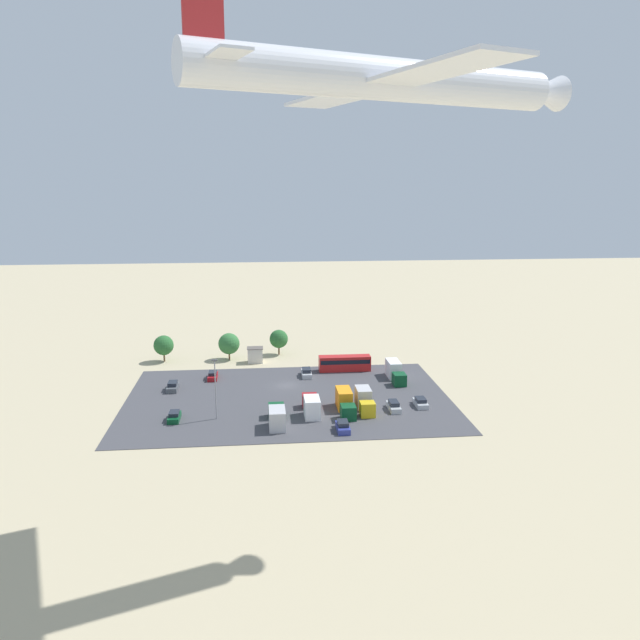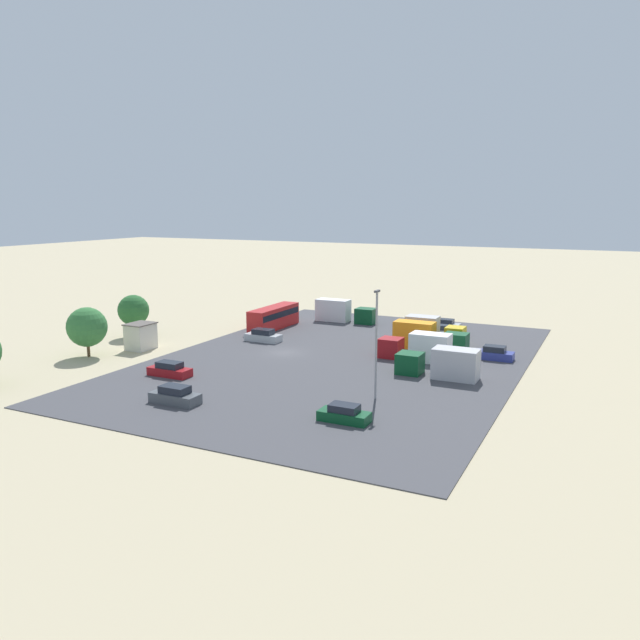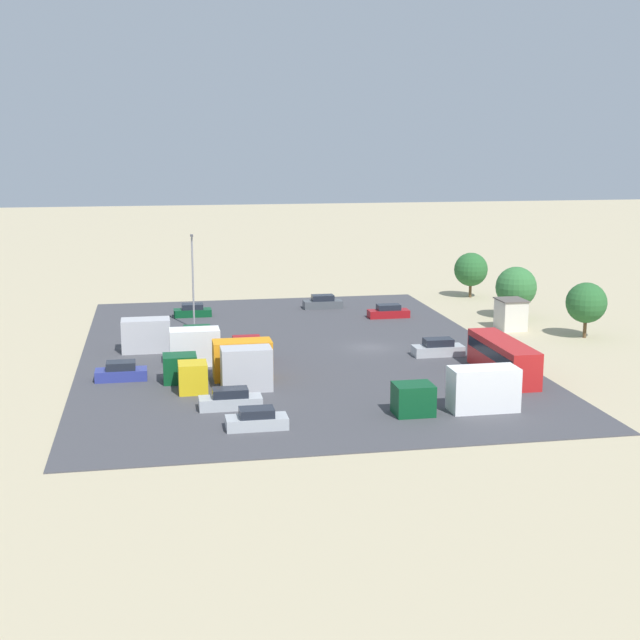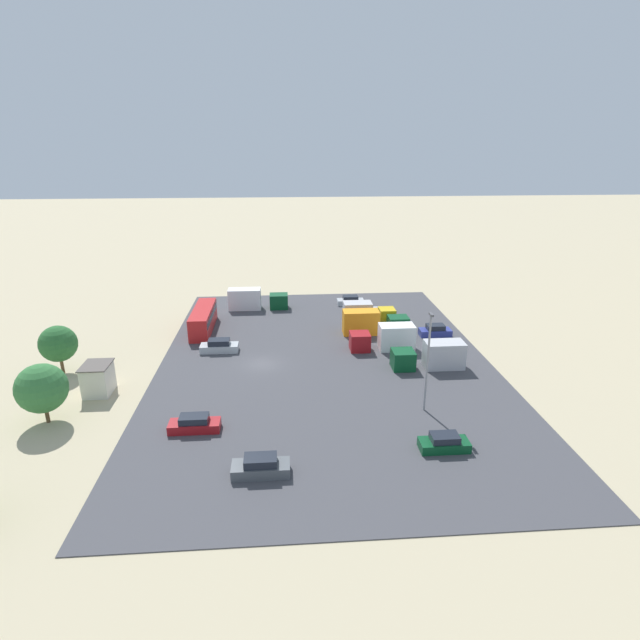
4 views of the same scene
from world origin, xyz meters
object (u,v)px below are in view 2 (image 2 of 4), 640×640
object	(u,v)px
parked_car_5	(445,325)
parked_truck_0	(419,348)
shed_building	(141,336)
parked_car_3	(494,354)
bus	(274,317)
parked_truck_4	(431,331)
parked_truck_2	(442,364)
parked_car_4	(170,370)
parked_truck_1	(342,312)
parked_car_0	(344,414)
parked_truck_3	(426,337)
parked_car_1	(445,332)
parked_car_6	(175,396)
parked_car_2	(263,336)

from	to	relation	value
parked_car_5	parked_truck_0	xyz separation A→B (m)	(19.16, 2.03, 0.87)
parked_truck_0	shed_building	bearing A→B (deg)	106.10
shed_building	parked_car_3	xyz separation A→B (m)	(-13.67, 40.35, -0.91)
shed_building	bus	distance (m)	20.17
parked_truck_4	parked_truck_2	bearing A→B (deg)	20.00
shed_building	parked_car_4	size ratio (longest dim) A/B	0.74
parked_truck_1	parked_truck_2	bearing A→B (deg)	42.51
shed_building	parked_car_0	distance (m)	35.67
parked_car_3	parked_truck_4	xyz separation A→B (m)	(-4.89, -8.87, 0.93)
parked_car_0	parked_truck_0	size ratio (longest dim) A/B	0.52
parked_truck_2	parked_truck_4	bearing A→B (deg)	20.00
parked_car_5	parked_truck_4	xyz separation A→B (m)	(10.02, 0.88, 0.98)
parked_truck_3	parked_car_1	bearing A→B (deg)	178.14
shed_building	parked_car_6	distance (m)	23.31
parked_car_3	parked_truck_4	bearing A→B (deg)	61.15
shed_building	parked_truck_3	distance (m)	35.20
parked_car_1	parked_truck_0	world-z (taller)	parked_truck_0
parked_car_2	parked_truck_0	world-z (taller)	parked_truck_0
shed_building	parked_car_5	bearing A→B (deg)	133.04
parked_truck_3	bus	bearing A→B (deg)	-97.67
parked_car_2	parked_truck_1	world-z (taller)	parked_truck_1
parked_car_1	parked_truck_2	size ratio (longest dim) A/B	0.56
parked_car_4	parked_truck_0	distance (m)	27.78
parked_car_1	parked_car_4	bearing A→B (deg)	146.95
shed_building	parked_truck_0	size ratio (longest dim) A/B	0.42
parked_car_3	parked_truck_1	size ratio (longest dim) A/B	0.46
parked_car_1	parked_car_3	size ratio (longest dim) A/B	1.10
parked_car_5	parked_car_6	size ratio (longest dim) A/B	0.93
parked_truck_2	parked_truck_3	world-z (taller)	parked_truck_3
parked_car_2	parked_truck_1	size ratio (longest dim) A/B	0.51
parked_car_1	parked_truck_3	bearing A→B (deg)	178.14
parked_truck_1	parked_car_1	bearing A→B (deg)	76.97
shed_building	bus	world-z (taller)	shed_building
shed_building	parked_car_3	bearing A→B (deg)	108.72
parked_car_6	parked_truck_2	xyz separation A→B (m)	(-18.84, 19.36, 0.77)
bus	parked_truck_3	distance (m)	23.65
bus	parked_car_3	distance (m)	32.41
parked_car_2	parked_car_5	distance (m)	26.54
parked_truck_1	shed_building	bearing A→B (deg)	-28.70
bus	parked_car_4	size ratio (longest dim) A/B	2.28
parked_car_6	parked_truck_1	distance (m)	42.83
parked_car_1	parked_truck_0	bearing A→B (deg)	-177.45
parked_car_1	parked_car_2	distance (m)	24.51
parked_car_3	parked_car_5	xyz separation A→B (m)	(-14.90, -9.75, -0.05)
parked_car_2	parked_truck_0	xyz separation A→B (m)	(0.83, 21.22, 0.81)
shed_building	parked_car_2	world-z (taller)	shed_building
shed_building	parked_truck_4	world-z (taller)	parked_truck_4
parked_truck_0	parked_truck_3	world-z (taller)	parked_truck_3
shed_building	parked_truck_4	xyz separation A→B (m)	(-18.56, 31.48, 0.02)
shed_building	parked_car_2	xyz separation A→B (m)	(-10.24, 11.41, -0.89)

